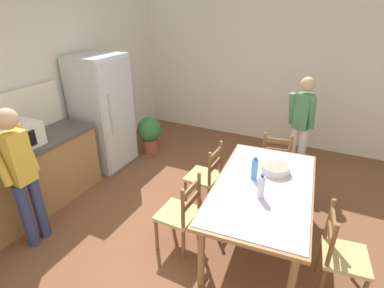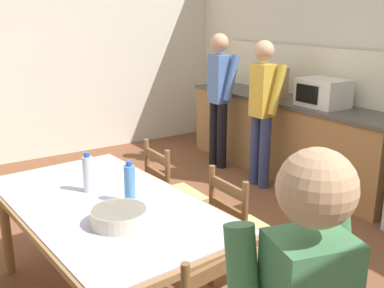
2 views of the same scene
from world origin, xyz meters
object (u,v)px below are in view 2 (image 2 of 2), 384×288
(bottle_near_centre, at_px, (88,173))
(chair_side_far_right, at_px, (242,234))
(paper_bag, at_px, (277,82))
(serving_bowl, at_px, (119,215))
(chair_side_far_left, at_px, (172,196))
(person_at_counter, at_px, (262,107))
(bottle_off_centre, at_px, (130,183))
(person_at_sink, at_px, (219,94))
(microwave, at_px, (323,93))
(dining_table, at_px, (106,213))

(bottle_near_centre, xyz_separation_m, chair_side_far_right, (0.58, 0.85, -0.43))
(bottle_near_centre, bearing_deg, paper_bag, 113.29)
(chair_side_far_right, bearing_deg, serving_bowl, 89.53)
(chair_side_far_left, xyz_separation_m, person_at_counter, (-0.65, 1.55, 0.47))
(bottle_near_centre, relative_size, person_at_counter, 0.17)
(serving_bowl, distance_m, chair_side_far_left, 1.21)
(bottle_off_centre, xyz_separation_m, person_at_sink, (-2.04, 2.21, 0.06))
(paper_bag, height_order, bottle_near_centre, paper_bag)
(chair_side_far_left, bearing_deg, bottle_off_centre, 132.70)
(microwave, relative_size, serving_bowl, 1.56)
(serving_bowl, relative_size, person_at_counter, 0.20)
(bottle_off_centre, bearing_deg, person_at_counter, 119.10)
(microwave, xyz_separation_m, paper_bag, (-0.70, -0.01, 0.03))
(paper_bag, bearing_deg, bottle_off_centre, -60.26)
(paper_bag, height_order, serving_bowl, paper_bag)
(bottle_near_centre, relative_size, bottle_off_centre, 1.00)
(bottle_near_centre, distance_m, serving_bowl, 0.57)
(bottle_off_centre, bearing_deg, bottle_near_centre, -154.11)
(microwave, height_order, person_at_counter, person_at_counter)
(paper_bag, xyz_separation_m, chair_side_far_right, (1.81, -2.00, -0.66))
(chair_side_far_left, height_order, person_at_counter, person_at_counter)
(dining_table, distance_m, chair_side_far_right, 0.94)
(microwave, bearing_deg, bottle_off_centre, -72.77)
(paper_bag, bearing_deg, microwave, 0.62)
(paper_bag, height_order, chair_side_far_right, paper_bag)
(bottle_off_centre, height_order, chair_side_far_left, bottle_off_centre)
(bottle_near_centre, height_order, bottle_off_centre, same)
(dining_table, xyz_separation_m, bottle_near_centre, (-0.23, -0.02, 0.20))
(bottle_off_centre, xyz_separation_m, chair_side_far_left, (-0.56, 0.64, -0.43))
(microwave, bearing_deg, dining_table, -75.10)
(bottle_near_centre, xyz_separation_m, serving_bowl, (0.56, -0.03, -0.07))
(dining_table, height_order, bottle_off_centre, bottle_off_centre)
(paper_bag, xyz_separation_m, bottle_near_centre, (1.23, -2.85, -0.23))
(paper_bag, relative_size, person_at_counter, 0.22)
(microwave, relative_size, bottle_off_centre, 1.85)
(serving_bowl, bearing_deg, chair_side_far_left, 134.53)
(microwave, height_order, serving_bowl, microwave)
(paper_bag, distance_m, chair_side_far_right, 2.78)
(bottle_near_centre, bearing_deg, bottle_off_centre, 25.89)
(chair_side_far_right, bearing_deg, bottle_off_centre, 69.92)
(serving_bowl, relative_size, chair_side_far_right, 0.35)
(microwave, distance_m, bottle_off_centre, 2.84)
(dining_table, bearing_deg, chair_side_far_right, 67.11)
(bottle_off_centre, height_order, person_at_counter, person_at_counter)
(paper_bag, bearing_deg, person_at_sink, -135.23)
(person_at_sink, bearing_deg, serving_bowl, -136.35)
(serving_bowl, bearing_deg, chair_side_far_right, 88.54)
(microwave, height_order, dining_table, microwave)
(paper_bag, relative_size, person_at_sink, 0.22)
(bottle_off_centre, bearing_deg, serving_bowl, -37.20)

